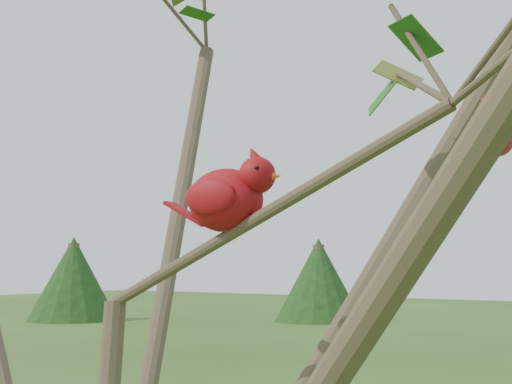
# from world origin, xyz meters

# --- Properties ---
(crabapple_tree) EXTENTS (2.35, 2.05, 2.95)m
(crabapple_tree) POSITION_xyz_m (0.03, -0.02, 2.12)
(crabapple_tree) COLOR #423323
(crabapple_tree) RESTS_ON ground
(cardinal) EXTENTS (0.19, 0.11, 0.13)m
(cardinal) POSITION_xyz_m (0.20, 0.08, 2.11)
(cardinal) COLOR #A20D0E
(cardinal) RESTS_ON ground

